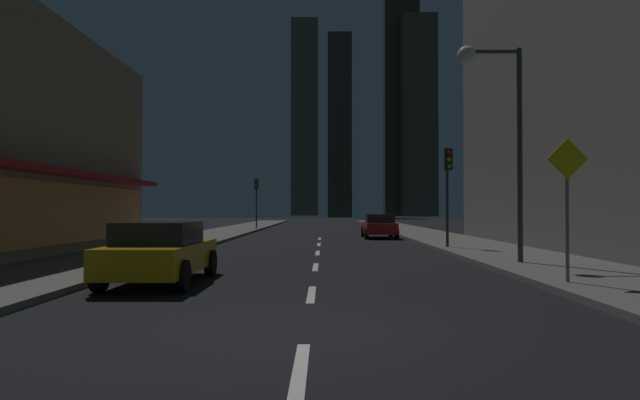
# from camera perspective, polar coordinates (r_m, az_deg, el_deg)

# --- Properties ---
(ground_plane) EXTENTS (78.00, 136.00, 0.10)m
(ground_plane) POSITION_cam_1_polar(r_m,az_deg,el_deg) (39.90, 0.07, -3.57)
(ground_plane) COLOR black
(sidewalk_right) EXTENTS (4.00, 76.00, 0.15)m
(sidewalk_right) POSITION_cam_1_polar(r_m,az_deg,el_deg) (40.45, 10.05, -3.34)
(sidewalk_right) COLOR #605E59
(sidewalk_right) RESTS_ON ground
(sidewalk_left) EXTENTS (4.00, 76.00, 0.15)m
(sidewalk_left) POSITION_cam_1_polar(r_m,az_deg,el_deg) (40.54, -9.89, -3.33)
(sidewalk_left) COLOR #605E59
(sidewalk_left) RESTS_ON ground
(lane_marking_center) EXTENTS (0.16, 28.20, 0.01)m
(lane_marking_center) POSITION_cam_1_polar(r_m,az_deg,el_deg) (18.94, -0.35, -6.25)
(lane_marking_center) COLOR silver
(lane_marking_center) RESTS_ON ground
(skyscraper_distant_tall) EXTENTS (7.58, 7.01, 55.80)m
(skyscraper_distant_tall) POSITION_cam_1_polar(r_m,az_deg,el_deg) (156.54, -1.61, 8.63)
(skyscraper_distant_tall) COLOR brown
(skyscraper_distant_tall) RESTS_ON ground
(skyscraper_distant_mid) EXTENTS (5.19, 5.53, 40.10)m
(skyscraper_distant_mid) POSITION_cam_1_polar(r_m,az_deg,el_deg) (119.88, 2.08, 7.79)
(skyscraper_distant_mid) COLOR #312F25
(skyscraper_distant_mid) RESTS_ON ground
(skyscraper_distant_short) EXTENTS (8.83, 5.58, 77.97)m
(skyscraper_distant_short) POSITION_cam_1_polar(r_m,az_deg,el_deg) (144.76, 8.52, 13.93)
(skyscraper_distant_short) COLOR #323026
(skyscraper_distant_short) RESTS_ON ground
(skyscraper_distant_slender) EXTENTS (8.65, 6.71, 49.97)m
(skyscraper_distant_slender) POSITION_cam_1_polar(r_m,az_deg,el_deg) (138.59, 10.32, 8.68)
(skyscraper_distant_slender) COLOR #474335
(skyscraper_distant_slender) RESTS_ON ground
(car_parked_near) EXTENTS (1.98, 4.24, 1.45)m
(car_parked_near) POSITION_cam_1_polar(r_m,az_deg,el_deg) (13.32, -16.47, -5.27)
(car_parked_near) COLOR gold
(car_parked_near) RESTS_ON ground
(car_parked_far) EXTENTS (1.98, 4.24, 1.45)m
(car_parked_far) POSITION_cam_1_polar(r_m,az_deg,el_deg) (32.99, 6.26, -2.73)
(car_parked_far) COLOR #B21919
(car_parked_far) RESTS_ON ground
(fire_hydrant_far_left) EXTENTS (0.42, 0.30, 0.65)m
(fire_hydrant_far_left) POSITION_cam_1_polar(r_m,az_deg,el_deg) (25.70, -13.46, -3.84)
(fire_hydrant_far_left) COLOR gold
(fire_hydrant_far_left) RESTS_ON sidewalk_left
(traffic_light_near_right) EXTENTS (0.32, 0.48, 4.20)m
(traffic_light_near_right) POSITION_cam_1_polar(r_m,az_deg,el_deg) (23.51, 13.33, 2.57)
(traffic_light_near_right) COLOR #2D2D2D
(traffic_light_near_right) RESTS_ON sidewalk_right
(traffic_light_far_left) EXTENTS (0.32, 0.48, 4.20)m
(traffic_light_far_left) POSITION_cam_1_polar(r_m,az_deg,el_deg) (46.11, -6.73, 0.82)
(traffic_light_far_left) COLOR #2D2D2D
(traffic_light_far_left) RESTS_ON sidewalk_left
(street_lamp_right) EXTENTS (1.96, 0.56, 6.58)m
(street_lamp_right) POSITION_cam_1_polar(r_m,az_deg,el_deg) (17.50, 17.72, 10.00)
(street_lamp_right) COLOR #38383D
(street_lamp_right) RESTS_ON sidewalk_right
(pedestrian_crossing_sign) EXTENTS (0.91, 0.08, 3.15)m
(pedestrian_crossing_sign) POSITION_cam_1_polar(r_m,az_deg,el_deg) (13.04, 24.62, 0.30)
(pedestrian_crossing_sign) COLOR slate
(pedestrian_crossing_sign) RESTS_ON sidewalk_right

